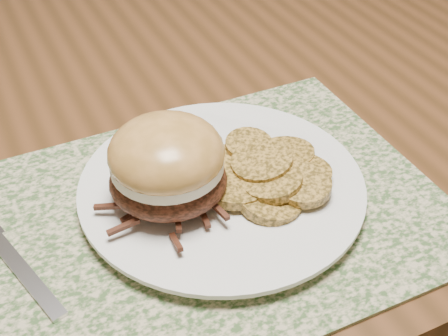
# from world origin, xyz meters

# --- Properties ---
(dining_table) EXTENTS (1.50, 0.90, 0.75)m
(dining_table) POSITION_xyz_m (0.00, 0.00, 0.67)
(dining_table) COLOR brown
(dining_table) RESTS_ON ground
(placemat) EXTENTS (0.45, 0.33, 0.00)m
(placemat) POSITION_xyz_m (-0.28, -0.26, 0.75)
(placemat) COLOR #3B592D
(placemat) RESTS_ON dining_table
(dinner_plate) EXTENTS (0.26, 0.26, 0.02)m
(dinner_plate) POSITION_xyz_m (-0.26, -0.24, 0.76)
(dinner_plate) COLOR white
(dinner_plate) RESTS_ON placemat
(pork_sandwich) EXTENTS (0.14, 0.14, 0.08)m
(pork_sandwich) POSITION_xyz_m (-0.31, -0.24, 0.81)
(pork_sandwich) COLOR black
(pork_sandwich) RESTS_ON dinner_plate
(roasted_potatoes) EXTENTS (0.14, 0.14, 0.03)m
(roasted_potatoes) POSITION_xyz_m (-0.22, -0.25, 0.78)
(roasted_potatoes) COLOR #AF8033
(roasted_potatoes) RESTS_ON dinner_plate
(fork) EXTENTS (0.06, 0.16, 0.00)m
(fork) POSITION_xyz_m (-0.46, -0.24, 0.76)
(fork) COLOR silver
(fork) RESTS_ON placemat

